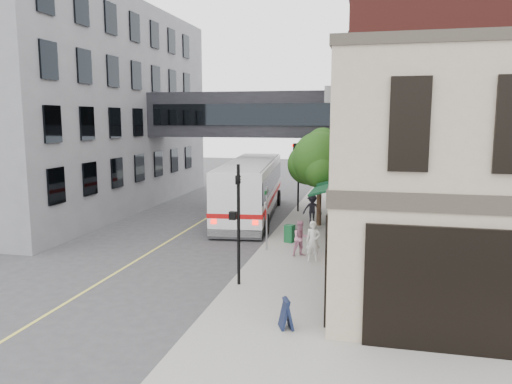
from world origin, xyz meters
The scene contains 17 objects.
ground centered at (0.00, 0.00, 0.00)m, with size 120.00×120.00×0.00m, color #38383A.
sidewalk_main centered at (2.00, 14.00, 0.07)m, with size 4.00×60.00×0.15m, color gray.
corner_building centered at (8.97, 2.00, 4.21)m, with size 10.19×8.12×8.45m.
brick_building centered at (9.98, 15.00, 6.99)m, with size 13.76×18.00×14.00m.
opposite_building centered at (-17.00, 16.00, 7.00)m, with size 14.00×24.00×14.00m, color slate.
skyway_bridge centered at (-3.00, 18.00, 6.50)m, with size 14.00×3.18×3.00m.
traffic_signal_near centered at (0.37, 2.00, 2.98)m, with size 0.44×0.22×4.60m.
traffic_signal_far centered at (0.26, 17.00, 3.34)m, with size 0.53×0.28×4.50m.
street_sign_pole centered at (0.39, 7.00, 1.93)m, with size 0.08×0.75×3.00m.
street_tree centered at (2.19, 13.22, 3.91)m, with size 3.80×3.20×5.60m.
lane_marking centered at (-5.00, 10.00, 0.01)m, with size 0.12×40.00×0.01m, color #D8CC4C.
bus centered at (-2.39, 15.24, 1.97)m, with size 4.35×13.33×3.52m.
pedestrian_a centered at (2.73, 5.70, 1.02)m, with size 0.64×0.42×1.75m, color silver.
pedestrian_b centered at (2.10, 6.35, 0.96)m, with size 0.78×0.61×1.61m, color #C9829E.
pedestrian_c centered at (1.78, 13.37, 1.01)m, with size 1.11×0.64×1.72m, color black.
newspaper_box centered at (1.21, 8.70, 0.59)m, with size 0.44×0.39×0.88m, color #135329.
sandwich_board centered at (2.79, -1.50, 0.60)m, with size 0.33×0.51×0.90m, color #111833.
Camera 1 is at (5.12, -15.31, 6.33)m, focal length 35.00 mm.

